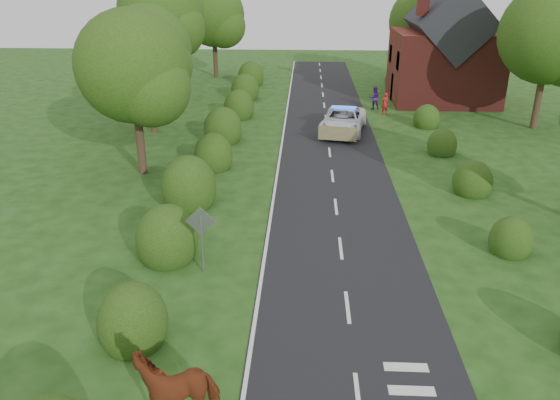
# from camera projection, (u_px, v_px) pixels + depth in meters

# --- Properties ---
(ground) EXTENTS (120.00, 120.00, 0.00)m
(ground) POSITION_uv_depth(u_px,v_px,m) (347.00, 308.00, 17.46)
(ground) COLOR #1F4111
(road) EXTENTS (6.00, 70.00, 0.02)m
(road) POSITION_uv_depth(u_px,v_px,m) (330.00, 158.00, 31.25)
(road) COLOR black
(road) RESTS_ON ground
(road_markings) EXTENTS (4.96, 70.00, 0.01)m
(road_markings) POSITION_uv_depth(u_px,v_px,m) (302.00, 169.00, 29.41)
(road_markings) COLOR white
(road_markings) RESTS_ON road
(hedgerow_left) EXTENTS (2.75, 50.41, 3.00)m
(hedgerow_left) POSITION_uv_depth(u_px,v_px,m) (207.00, 163.00, 28.20)
(hedgerow_left) COLOR black
(hedgerow_left) RESTS_ON ground
(hedgerow_right) EXTENTS (2.10, 45.78, 2.10)m
(hedgerow_right) POSITION_uv_depth(u_px,v_px,m) (466.00, 174.00, 27.26)
(hedgerow_right) COLOR black
(hedgerow_right) RESTS_ON ground
(tree_left_a) EXTENTS (5.74, 5.60, 8.38)m
(tree_left_a) POSITION_uv_depth(u_px,v_px,m) (137.00, 72.00, 26.70)
(tree_left_a) COLOR #332316
(tree_left_a) RESTS_ON ground
(tree_left_b) EXTENTS (5.74, 5.60, 8.07)m
(tree_left_b) POSITION_uv_depth(u_px,v_px,m) (151.00, 54.00, 34.24)
(tree_left_b) COLOR #332316
(tree_left_b) RESTS_ON ground
(tree_left_c) EXTENTS (6.97, 6.80, 10.22)m
(tree_left_c) POSITION_uv_depth(u_px,v_px,m) (165.00, 16.00, 42.88)
(tree_left_c) COLOR #332316
(tree_left_c) RESTS_ON ground
(tree_left_d) EXTENTS (6.15, 6.00, 8.89)m
(tree_left_d) POSITION_uv_depth(u_px,v_px,m) (216.00, 18.00, 52.33)
(tree_left_d) COLOR #332316
(tree_left_d) RESTS_ON ground
(tree_right_b) EXTENTS (6.56, 6.40, 9.40)m
(tree_right_b) POSITION_uv_depth(u_px,v_px,m) (555.00, 38.00, 34.58)
(tree_right_b) COLOR #332316
(tree_right_b) RESTS_ON ground
(tree_right_c) EXTENTS (6.15, 6.00, 8.58)m
(tree_right_c) POSITION_uv_depth(u_px,v_px,m) (425.00, 24.00, 49.75)
(tree_right_c) COLOR #332316
(tree_right_c) RESTS_ON ground
(road_sign) EXTENTS (1.06, 0.08, 2.53)m
(road_sign) POSITION_uv_depth(u_px,v_px,m) (201.00, 230.00, 18.87)
(road_sign) COLOR gray
(road_sign) RESTS_ON ground
(house) EXTENTS (8.00, 7.40, 9.17)m
(house) POSITION_uv_depth(u_px,v_px,m) (445.00, 54.00, 43.13)
(house) COLOR maroon
(house) RESTS_ON ground
(cow) EXTENTS (2.56, 1.89, 1.63)m
(cow) POSITION_uv_depth(u_px,v_px,m) (177.00, 389.00, 12.93)
(cow) COLOR brown
(cow) RESTS_ON ground
(police_van) EXTENTS (3.61, 6.11, 1.73)m
(police_van) POSITION_uv_depth(u_px,v_px,m) (343.00, 121.00, 35.84)
(police_van) COLOR white
(police_van) RESTS_ON ground
(pedestrian_red) EXTENTS (0.70, 0.58, 1.63)m
(pedestrian_red) POSITION_uv_depth(u_px,v_px,m) (385.00, 103.00, 40.27)
(pedestrian_red) COLOR #B01C1D
(pedestrian_red) RESTS_ON ground
(pedestrian_purple) EXTENTS (0.90, 0.73, 1.75)m
(pedestrian_purple) POSITION_uv_depth(u_px,v_px,m) (374.00, 98.00, 41.78)
(pedestrian_purple) COLOR #411E6B
(pedestrian_purple) RESTS_ON ground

